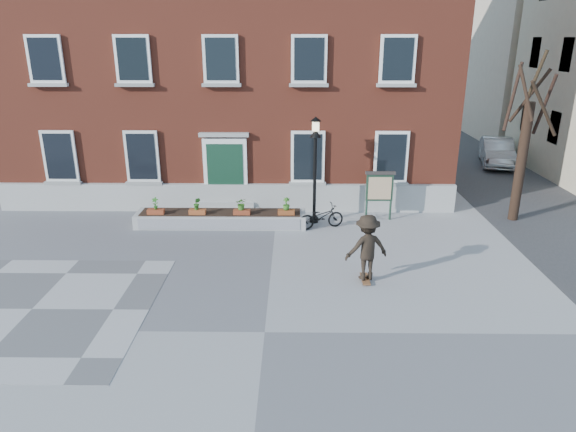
{
  "coord_description": "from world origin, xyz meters",
  "views": [
    {
      "loc": [
        0.68,
        -10.47,
        6.57
      ],
      "look_at": [
        0.5,
        4.0,
        1.5
      ],
      "focal_mm": 32.0,
      "sensor_mm": 36.0,
      "label": 1
    }
  ],
  "objects_px": {
    "notice_board": "(380,188)",
    "skateboarder": "(367,248)",
    "bicycle": "(321,217)",
    "lamp_post": "(315,156)",
    "parked_car": "(497,152)"
  },
  "relations": [
    {
      "from": "bicycle",
      "to": "parked_car",
      "type": "relative_size",
      "value": 0.39
    },
    {
      "from": "notice_board",
      "to": "skateboarder",
      "type": "height_order",
      "value": "skateboarder"
    },
    {
      "from": "lamp_post",
      "to": "skateboarder",
      "type": "relative_size",
      "value": 1.99
    },
    {
      "from": "bicycle",
      "to": "lamp_post",
      "type": "distance_m",
      "value": 2.2
    },
    {
      "from": "bicycle",
      "to": "notice_board",
      "type": "bearing_deg",
      "value": -84.56
    },
    {
      "from": "bicycle",
      "to": "parked_car",
      "type": "xyz_separation_m",
      "value": [
        9.94,
        9.86,
        0.27
      ]
    },
    {
      "from": "lamp_post",
      "to": "notice_board",
      "type": "bearing_deg",
      "value": 7.53
    },
    {
      "from": "bicycle",
      "to": "skateboarder",
      "type": "relative_size",
      "value": 0.86
    },
    {
      "from": "parked_car",
      "to": "skateboarder",
      "type": "height_order",
      "value": "skateboarder"
    },
    {
      "from": "parked_car",
      "to": "lamp_post",
      "type": "relative_size",
      "value": 1.11
    },
    {
      "from": "notice_board",
      "to": "skateboarder",
      "type": "xyz_separation_m",
      "value": [
        -1.15,
        -5.19,
        -0.24
      ]
    },
    {
      "from": "parked_car",
      "to": "notice_board",
      "type": "height_order",
      "value": "notice_board"
    },
    {
      "from": "parked_car",
      "to": "skateboarder",
      "type": "xyz_separation_m",
      "value": [
        -8.88,
        -14.08,
        0.31
      ]
    },
    {
      "from": "notice_board",
      "to": "bicycle",
      "type": "bearing_deg",
      "value": -156.43
    },
    {
      "from": "bicycle",
      "to": "skateboarder",
      "type": "bearing_deg",
      "value": 175.98
    }
  ]
}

